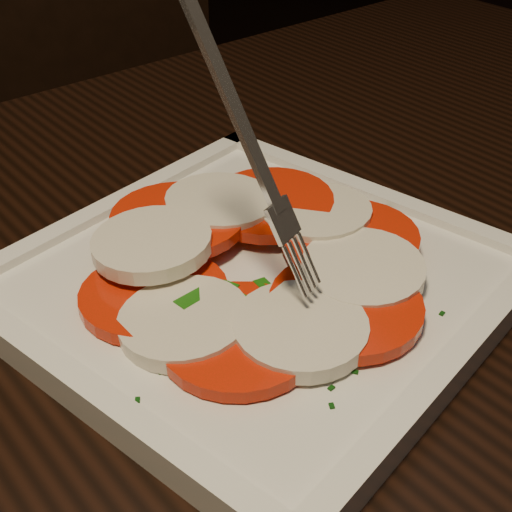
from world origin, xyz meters
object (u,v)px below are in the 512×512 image
object	(u,v)px
table	(319,369)
plate	(256,285)
fork	(232,138)
chair	(115,115)

from	to	relation	value
table	plate	size ratio (longest dim) A/B	4.52
plate	fork	world-z (taller)	fork
plate	fork	distance (m)	0.11
fork	chair	bearing A→B (deg)	49.24
chair	plate	world-z (taller)	chair
table	plate	world-z (taller)	plate
chair	plate	bearing A→B (deg)	-97.84
table	fork	world-z (taller)	fork
chair	plate	distance (m)	0.83
table	chair	distance (m)	0.79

